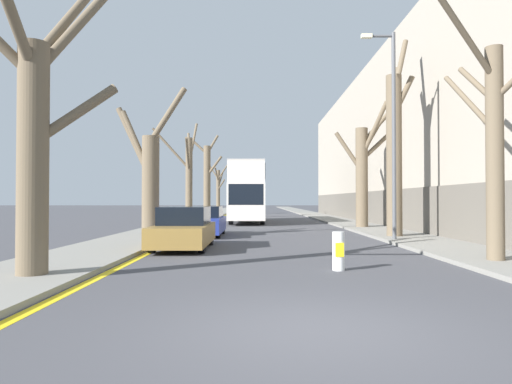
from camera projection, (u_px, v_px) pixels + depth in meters
name	position (u px, v px, depth m)	size (l,w,h in m)	color
ground_plane	(315.00, 331.00, 5.91)	(300.00, 300.00, 0.00)	#424247
sidewalk_left	(213.00, 214.00, 55.89)	(2.93, 120.00, 0.12)	gray
sidewalk_right	(309.00, 214.00, 55.92)	(2.93, 120.00, 0.12)	gray
building_facade_right	(427.00, 146.00, 34.58)	(10.08, 49.46, 11.65)	#9E9384
kerb_line_stripe	(227.00, 214.00, 55.89)	(0.24, 120.00, 0.01)	yellow
street_tree_left_0	(36.00, 130.00, 9.77)	(2.99, 4.31, 7.12)	brown
street_tree_left_1	(148.00, 176.00, 20.61)	(3.36, 1.29, 7.00)	brown
street_tree_left_2	(187.00, 174.00, 32.07)	(2.97, 5.13, 7.42)	brown
street_tree_left_3	(206.00, 179.00, 43.68)	(3.09, 2.32, 8.16)	brown
street_tree_left_4	(217.00, 188.00, 55.09)	(3.09, 3.23, 6.73)	brown
street_tree_right_0	(493.00, 137.00, 12.09)	(3.82, 5.40, 6.80)	brown
street_tree_right_1	(393.00, 148.00, 20.34)	(1.51, 1.95, 9.37)	brown
street_tree_right_2	(362.00, 169.00, 27.23)	(3.93, 1.72, 7.72)	brown
double_decker_bus	(246.00, 190.00, 35.17)	(2.56, 11.18, 4.42)	silver
parked_car_0	(183.00, 229.00, 15.99)	(1.82, 4.46, 1.46)	olive
parked_car_1	(202.00, 222.00, 21.83)	(1.90, 4.51, 1.41)	navy
lamp_post	(390.00, 125.00, 18.60)	(1.40, 0.20, 8.57)	#4C4F54
traffic_bollard	(337.00, 251.00, 11.00)	(0.29, 0.31, 0.93)	white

